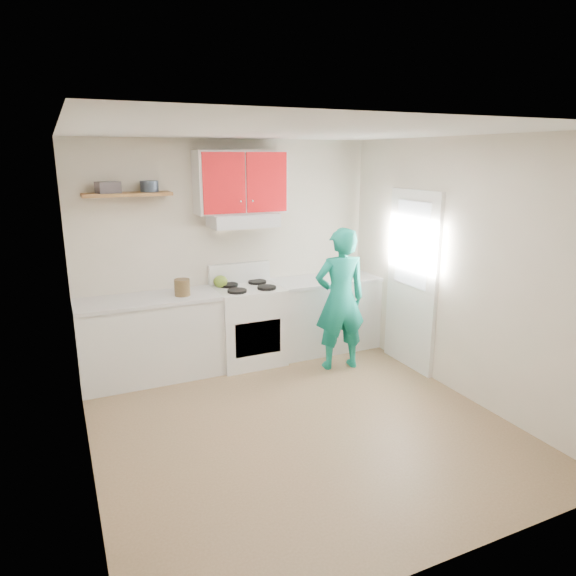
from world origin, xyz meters
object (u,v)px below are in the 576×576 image
person (340,299)px  kettle (220,281)px  stove (248,325)px  tin (149,186)px  crock (182,288)px

person → kettle: bearing=-22.7°
kettle → stove: bearing=-31.0°
tin → crock: 1.14m
stove → tin: size_ratio=4.80×
stove → tin: bearing=169.8°
tin → person: bearing=-22.0°
crock → kettle: bearing=20.5°
stove → crock: 0.95m
tin → kettle: bearing=-3.1°
kettle → crock: crock is taller
kettle → tin: bearing=173.1°
crock → person: person is taller
crock → person: size_ratio=0.12×
tin → kettle: (0.73, -0.04, -1.11)m
stove → person: bearing=-33.2°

